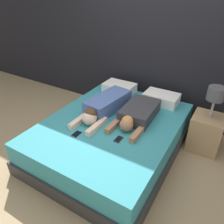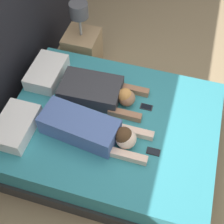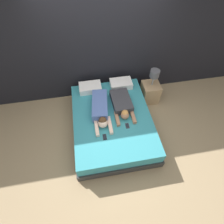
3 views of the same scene
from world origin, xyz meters
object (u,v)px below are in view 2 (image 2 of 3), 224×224
(person_right, at_px, (99,92))
(cell_phone_right, at_px, (146,107))
(pillow_head_left, at_px, (16,126))
(person_left, at_px, (91,129))
(pillow_head_right, at_px, (47,72))
(bed, at_px, (112,134))
(cell_phone_left, at_px, (153,152))
(nightstand, at_px, (82,47))

(person_right, distance_m, cell_phone_right, 0.52)
(pillow_head_left, height_order, person_left, person_left)
(person_right, bearing_deg, pillow_head_right, 80.04)
(bed, height_order, person_left, person_left)
(pillow_head_left, relative_size, pillow_head_right, 1.00)
(pillow_head_right, height_order, person_left, person_left)
(pillow_head_right, relative_size, cell_phone_left, 4.05)
(pillow_head_left, distance_m, person_left, 0.72)
(cell_phone_right, bearing_deg, person_left, 138.04)
(pillow_head_left, bearing_deg, bed, -66.57)
(bed, distance_m, person_right, 0.47)
(bed, relative_size, cell_phone_right, 17.10)
(nightstand, bearing_deg, person_left, -156.46)
(person_left, xyz_separation_m, nightstand, (1.32, 0.57, -0.27))
(cell_phone_left, bearing_deg, cell_phone_right, 19.79)
(pillow_head_left, distance_m, person_right, 0.88)
(pillow_head_left, distance_m, nightstand, 1.49)
(pillow_head_right, height_order, person_right, person_right)
(pillow_head_left, xyz_separation_m, pillow_head_right, (0.73, 0.00, 0.00))
(person_left, height_order, cell_phone_left, person_left)
(cell_phone_left, xyz_separation_m, cell_phone_right, (0.49, 0.18, 0.00))
(pillow_head_left, distance_m, cell_phone_right, 1.30)
(bed, xyz_separation_m, cell_phone_left, (-0.23, -0.47, 0.25))
(cell_phone_right, bearing_deg, bed, 132.44)
(bed, bearing_deg, pillow_head_left, 113.43)
(pillow_head_left, relative_size, person_right, 0.57)
(person_left, bearing_deg, bed, -33.56)
(person_left, relative_size, cell_phone_right, 8.55)
(bed, bearing_deg, cell_phone_left, -115.88)
(pillow_head_left, bearing_deg, pillow_head_right, 0.00)
(pillow_head_left, height_order, pillow_head_right, same)
(pillow_head_left, height_order, cell_phone_right, pillow_head_left)
(pillow_head_left, distance_m, cell_phone_left, 1.32)
(pillow_head_left, height_order, cell_phone_left, pillow_head_left)
(pillow_head_right, bearing_deg, cell_phone_right, -95.17)
(cell_phone_left, distance_m, cell_phone_right, 0.52)
(nightstand, bearing_deg, cell_phone_left, -138.21)
(cell_phone_left, bearing_deg, nightstand, 41.79)
(person_left, xyz_separation_m, person_right, (0.47, 0.08, -0.02))
(pillow_head_right, xyz_separation_m, person_left, (-0.58, -0.70, 0.03))
(pillow_head_right, xyz_separation_m, cell_phone_right, (-0.10, -1.14, -0.07))
(person_left, bearing_deg, nightstand, 23.54)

